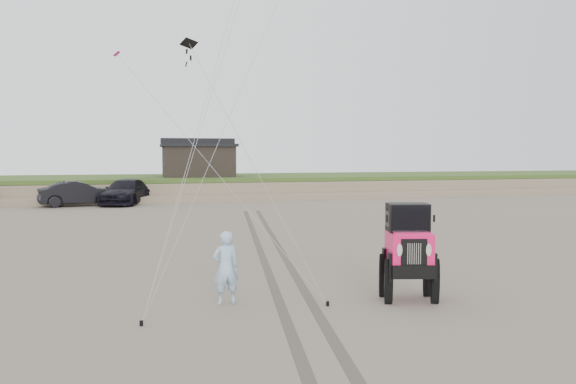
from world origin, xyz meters
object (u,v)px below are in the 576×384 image
truck_b (78,194)px  cabin (198,159)px  man (226,267)px  truck_c (126,192)px  jeep (409,262)px

truck_b → cabin: bearing=-63.1°
truck_b → man: 29.37m
truck_c → man: 29.61m
truck_c → jeep: jeep is taller
cabin → truck_b: bearing=-140.7°
truck_b → jeep: size_ratio=1.02×
cabin → jeep: size_ratio=1.21×
cabin → truck_b: 12.12m
cabin → man: bearing=-94.4°
truck_c → man: (3.23, -29.43, 0.00)m
cabin → man: (-2.76, -36.20, -2.33)m
truck_b → truck_c: bearing=-88.9°
cabin → truck_b: (-9.20, -7.54, -2.35)m
jeep → man: jeep is taller
cabin → truck_b: size_ratio=1.19×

